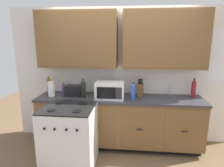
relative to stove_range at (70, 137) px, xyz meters
name	(u,v)px	position (x,y,z in m)	size (l,w,h in m)	color
ground_plane	(118,154)	(0.71, 0.33, -0.47)	(8.00, 8.00, 0.00)	brown
wall_unit	(120,54)	(0.71, 0.83, 1.18)	(4.03, 0.40, 2.45)	white
counter_run	(119,121)	(0.71, 0.63, 0.00)	(2.86, 0.64, 0.92)	black
stove_range	(70,137)	(0.00, 0.00, 0.00)	(0.76, 0.68, 0.95)	white
microwave	(110,90)	(0.55, 0.57, 0.59)	(0.48, 0.37, 0.28)	white
toaster	(74,91)	(-0.10, 0.64, 0.54)	(0.28, 0.18, 0.19)	black
knife_block	(140,89)	(1.07, 0.76, 0.56)	(0.11, 0.14, 0.31)	brown
sink_faucet	(170,90)	(1.59, 0.84, 0.55)	(0.02, 0.02, 0.20)	#B2B5BA
paper_towel_roll	(51,89)	(-0.49, 0.59, 0.58)	(0.12, 0.12, 0.26)	white
bottle_red	(194,88)	(1.99, 0.79, 0.61)	(0.08, 0.08, 0.33)	maroon
bottle_violet	(64,88)	(-0.31, 0.72, 0.56)	(0.07, 0.07, 0.22)	#663384
bottle_dark	(83,89)	(0.10, 0.56, 0.61)	(0.08, 0.08, 0.33)	black
bottle_blue	(133,91)	(0.94, 0.53, 0.59)	(0.08, 0.08, 0.29)	blue
bottle_amber	(49,85)	(-0.62, 0.79, 0.60)	(0.07, 0.07, 0.32)	#9E6619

